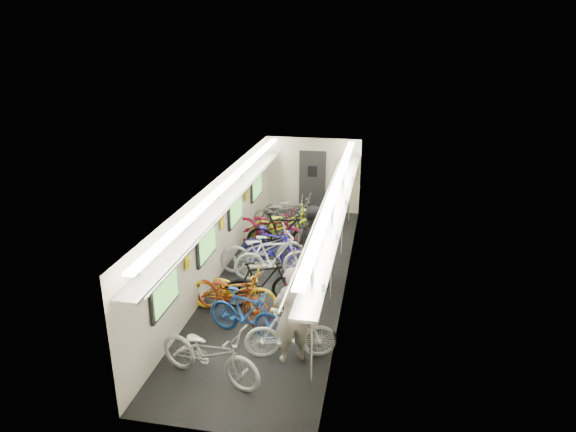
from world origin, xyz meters
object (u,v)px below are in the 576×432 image
at_px(bicycle_1, 246,313).
at_px(passenger_mid, 313,246).
at_px(passenger_near, 291,315).
at_px(bicycle_0, 210,353).
at_px(backpack, 294,287).

height_order(bicycle_1, passenger_mid, passenger_mid).
relative_size(passenger_near, passenger_mid, 0.95).
xyz_separation_m(bicycle_1, passenger_near, (0.99, -0.58, 0.42)).
xyz_separation_m(bicycle_0, passenger_near, (1.23, 0.80, 0.39)).
distance_m(passenger_near, passenger_mid, 2.96).
distance_m(bicycle_1, backpack, 1.29).
height_order(bicycle_0, passenger_near, passenger_near).
bearing_deg(passenger_near, bicycle_0, 1.43).
relative_size(passenger_mid, backpack, 5.04).
xyz_separation_m(bicycle_0, passenger_mid, (1.18, 3.75, 0.44)).
bearing_deg(passenger_mid, backpack, 123.11).
distance_m(passenger_mid, backpack, 2.67).
bearing_deg(passenger_mid, bicycle_1, 100.56).
xyz_separation_m(bicycle_0, backpack, (1.23, 1.11, 0.77)).
distance_m(bicycle_0, passenger_mid, 3.96).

